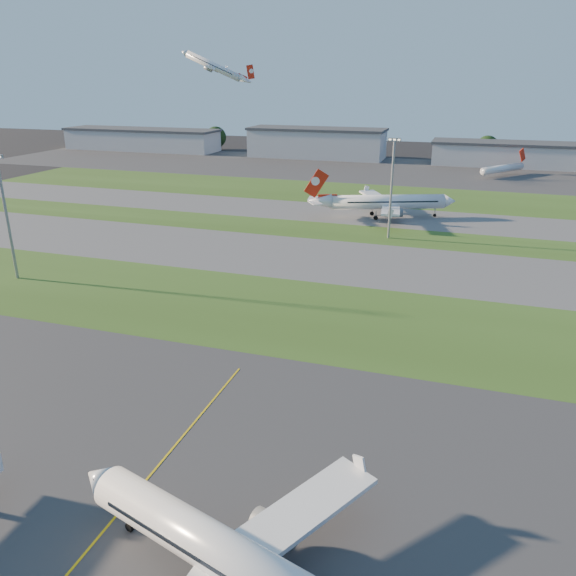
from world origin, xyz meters
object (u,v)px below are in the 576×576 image
at_px(light_mast_west, 5,210).
at_px(airliner_taxiing, 386,202).
at_px(mini_jet_near, 503,168).
at_px(airliner_parked, 239,564).
at_px(light_mast_centre, 392,182).

bearing_deg(light_mast_west, airliner_taxiing, 50.33).
relative_size(airliner_taxiing, mini_jet_near, 1.70).
bearing_deg(airliner_taxiing, airliner_parked, 72.65).
bearing_deg(mini_jet_near, airliner_taxiing, -164.06).
height_order(airliner_taxiing, light_mast_centre, light_mast_centre).
bearing_deg(light_mast_west, light_mast_centre, 38.66).
xyz_separation_m(airliner_parked, airliner_taxiing, (-9.56, 137.09, 0.53)).
relative_size(mini_jet_near, light_mast_west, 0.92).
bearing_deg(light_mast_centre, airliner_taxiing, 100.70).
relative_size(airliner_parked, mini_jet_near, 1.54).
distance_m(airliner_taxiing, light_mast_west, 103.31).
distance_m(airliner_parked, light_mast_centre, 114.58).
bearing_deg(mini_jet_near, airliner_parked, -149.19).
bearing_deg(light_mast_west, airliner_parked, -37.63).
bearing_deg(light_mast_centre, airliner_parked, -87.39).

